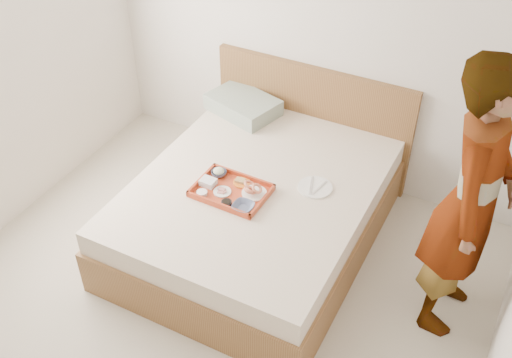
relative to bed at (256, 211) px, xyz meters
The scene contains 16 objects.
ground 1.03m from the bed, 90.39° to the right, with size 3.50×4.00×0.01m, color #BCB09F.
wall_back 1.44m from the bed, 90.39° to the left, with size 3.50×0.01×2.60m, color silver.
bed is the anchor object (origin of this frame).
headboard 0.99m from the bed, 90.00° to the left, with size 1.65×0.06×0.95m, color brown.
pillow 0.96m from the bed, 124.12° to the left, with size 0.54×0.37×0.13m, color #9AA79A.
tray 0.35m from the bed, 118.43° to the right, with size 0.49×0.36×0.04m, color #AD4627.
prawn_plate 0.32m from the bed, 68.05° to the right, with size 0.17×0.17×0.01m, color white.
navy_bowl_big 0.42m from the bed, 78.97° to the right, with size 0.14×0.14×0.03m, color #1C224A.
sauce_dish 0.43m from the bed, 100.85° to the right, with size 0.07×0.07×0.03m, color black.
meat_plate 0.38m from the bed, 124.48° to the right, with size 0.12×0.12×0.01m, color white.
bread_plate 0.30m from the bed, 138.62° to the right, with size 0.12×0.12×0.01m, color orange.
salad_bowl 0.40m from the bed, 166.20° to the right, with size 0.11×0.11×0.03m, color #1C224A.
plastic_tub 0.45m from the bed, 145.18° to the right, with size 0.10×0.09×0.04m, color silver.
cheese_round 0.49m from the bed, 130.79° to the right, with size 0.07×0.07×0.03m, color white.
dinner_plate 0.49m from the bed, 18.68° to the left, with size 0.24×0.24×0.01m, color white.
person 1.54m from the bed, ahead, with size 0.67×0.44×1.85m, color silver.
Camera 1 is at (1.51, -1.89, 3.20)m, focal length 42.71 mm.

